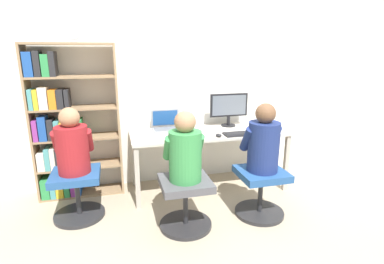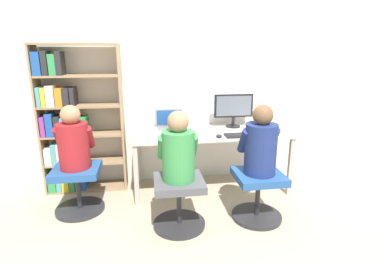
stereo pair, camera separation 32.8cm
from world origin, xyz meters
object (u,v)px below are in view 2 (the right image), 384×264
office_chair_right (179,199)px  person_near_shelf (73,141)px  bookshelf (70,125)px  desktop_monitor (234,109)px  person_at_monitor (261,144)px  desk_clock (79,33)px  person_at_laptop (178,150)px  keyboard (243,135)px  office_chair_side (78,186)px  office_chair_left (258,192)px  laptop (170,125)px

office_chair_right → person_near_shelf: (-1.01, 0.45, 0.49)m
bookshelf → desktop_monitor: bearing=-0.3°
person_at_monitor → desk_clock: 2.21m
person_at_monitor → person_at_laptop: size_ratio=1.05×
keyboard → office_chair_side: bearing=-177.2°
person_at_laptop → office_chair_side: (-1.01, 0.44, -0.49)m
desktop_monitor → person_near_shelf: size_ratio=0.76×
office_chair_left → person_at_laptop: bearing=-178.4°
person_at_monitor → office_chair_side: (-1.81, 0.41, -0.50)m
laptop → person_near_shelf: person_near_shelf is taller
desktop_monitor → office_chair_right: (-0.79, -0.96, -0.67)m
person_at_laptop → office_chair_right: bearing=-90.0°
keyboard → person_at_monitor: person_at_monitor is taller
office_chair_left → office_chair_right: (-0.79, -0.03, 0.00)m
laptop → office_chair_left: laptop is taller
person_at_laptop → office_chair_side: 1.21m
keyboard → bookshelf: bookshelf is taller
person_near_shelf → bookshelf: bearing=105.5°
bookshelf → person_near_shelf: bookshelf is taller
bookshelf → person_near_shelf: 0.54m
keyboard → office_chair_left: keyboard is taller
office_chair_right → person_at_laptop: (0.00, 0.00, 0.49)m
laptop → office_chair_right: laptop is taller
desktop_monitor → person_near_shelf: 1.88m
bookshelf → person_at_monitor: bearing=-25.7°
person_at_monitor → office_chair_right: bearing=-177.7°
desk_clock → office_chair_side: bearing=-97.4°
person_at_laptop → office_chair_left: bearing=1.6°
office_chair_right → desk_clock: size_ratio=2.76×
desk_clock → person_at_laptop: bearing=-43.5°
bookshelf → keyboard: bearing=-12.6°
office_chair_side → office_chair_right: bearing=-23.8°
office_chair_right → bookshelf: bookshelf is taller
person_at_monitor → person_at_laptop: 0.79m
office_chair_side → desktop_monitor: bearing=16.0°
keyboard → bookshelf: (-1.94, 0.44, 0.08)m
desktop_monitor → person_at_laptop: person_at_laptop is taller
desktop_monitor → office_chair_left: (0.00, -0.94, -0.67)m
office_chair_left → person_near_shelf: bearing=166.8°
desktop_monitor → laptop: 0.81m
desktop_monitor → person_near_shelf: bearing=-164.2°
keyboard → office_chair_side: size_ratio=0.82×
person_at_monitor → laptop: bearing=130.1°
keyboard → office_chair_right: 1.05m
office_chair_side → person_near_shelf: person_near_shelf is taller
desktop_monitor → bookshelf: size_ratio=0.28×
desktop_monitor → laptop: size_ratio=1.43×
keyboard → desktop_monitor: bearing=89.2°
office_chair_right → office_chair_side: same height
person_at_laptop → bookshelf: size_ratio=0.38×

